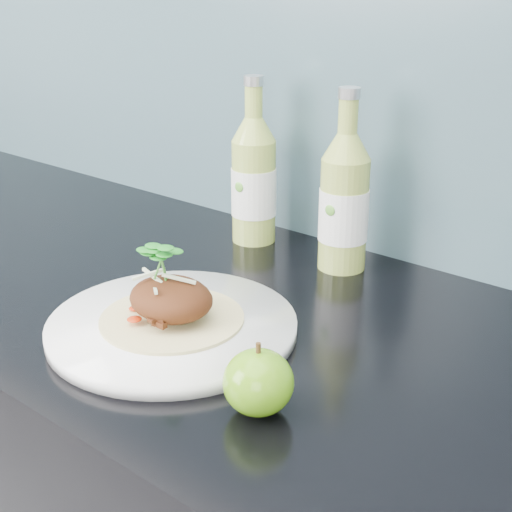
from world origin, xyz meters
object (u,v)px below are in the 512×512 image
at_px(green_apple, 258,382).
at_px(cider_bottle_right, 344,203).
at_px(cider_bottle_left, 254,181).
at_px(dinner_plate, 172,326).

distance_m(green_apple, cider_bottle_right, 0.39).
height_order(cider_bottle_left, cider_bottle_right, same).
relative_size(cider_bottle_left, cider_bottle_right, 1.00).
bearing_deg(dinner_plate, green_apple, -18.63).
xyz_separation_m(cider_bottle_left, cider_bottle_right, (0.17, -0.01, 0.00)).
bearing_deg(cider_bottle_left, dinner_plate, -44.13).
bearing_deg(dinner_plate, cider_bottle_right, 81.30).
distance_m(dinner_plate, green_apple, 0.20).
distance_m(green_apple, cider_bottle_left, 0.48).
bearing_deg(dinner_plate, cider_bottle_left, 112.38).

